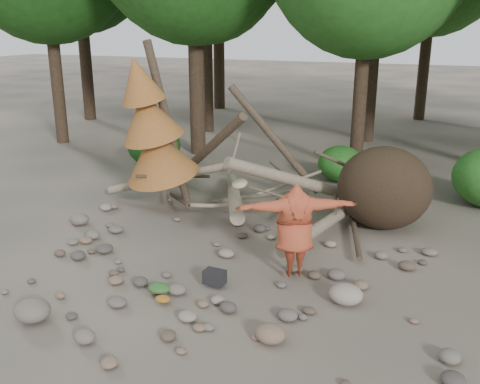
% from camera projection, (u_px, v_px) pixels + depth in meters
% --- Properties ---
extents(ground, '(120.00, 120.00, 0.00)m').
position_uv_depth(ground, '(205.00, 284.00, 10.07)').
color(ground, '#514C44').
rests_on(ground, ground).
extents(deadfall_pile, '(8.55, 5.24, 3.30)m').
position_uv_depth(deadfall_pile, '(359.00, 187.00, 12.75)').
color(deadfall_pile, '#332619').
rests_on(deadfall_pile, ground).
extents(dead_conifer, '(2.06, 2.16, 4.35)m').
position_uv_depth(dead_conifer, '(152.00, 130.00, 13.55)').
color(dead_conifer, '#4C3F30').
rests_on(dead_conifer, ground).
extents(bush_left, '(1.80, 1.80, 1.44)m').
position_uv_depth(bush_left, '(154.00, 145.00, 18.21)').
color(bush_left, '#1B4E14').
rests_on(bush_left, ground).
extents(bush_mid, '(1.40, 1.40, 1.12)m').
position_uv_depth(bush_mid, '(341.00, 164.00, 16.45)').
color(bush_mid, '#24631C').
rests_on(bush_mid, ground).
extents(frisbee_thrower, '(2.29, 1.62, 1.90)m').
position_uv_depth(frisbee_thrower, '(295.00, 230.00, 10.00)').
color(frisbee_thrower, '#A74025').
rests_on(frisbee_thrower, ground).
extents(backpack, '(0.41, 0.28, 0.26)m').
position_uv_depth(backpack, '(215.00, 280.00, 9.95)').
color(backpack, black).
rests_on(backpack, ground).
extents(cloth_green, '(0.42, 0.35, 0.16)m').
position_uv_depth(cloth_green, '(160.00, 290.00, 9.67)').
color(cloth_green, '#2D5D25').
rests_on(cloth_green, ground).
extents(cloth_orange, '(0.28, 0.23, 0.10)m').
position_uv_depth(cloth_orange, '(163.00, 301.00, 9.35)').
color(cloth_orange, '#9F5D1B').
rests_on(cloth_orange, ground).
extents(boulder_front_left, '(0.62, 0.56, 0.37)m').
position_uv_depth(boulder_front_left, '(32.00, 311.00, 8.79)').
color(boulder_front_left, '#696257').
rests_on(boulder_front_left, ground).
extents(boulder_front_right, '(0.48, 0.44, 0.29)m').
position_uv_depth(boulder_front_right, '(270.00, 334.00, 8.21)').
color(boulder_front_right, '#7B624D').
rests_on(boulder_front_right, ground).
extents(boulder_mid_right, '(0.60, 0.54, 0.36)m').
position_uv_depth(boulder_mid_right, '(346.00, 294.00, 9.33)').
color(boulder_mid_right, gray).
rests_on(boulder_mid_right, ground).
extents(boulder_mid_left, '(0.46, 0.42, 0.28)m').
position_uv_depth(boulder_mid_left, '(80.00, 219.00, 13.02)').
color(boulder_mid_left, '#695F58').
rests_on(boulder_mid_left, ground).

